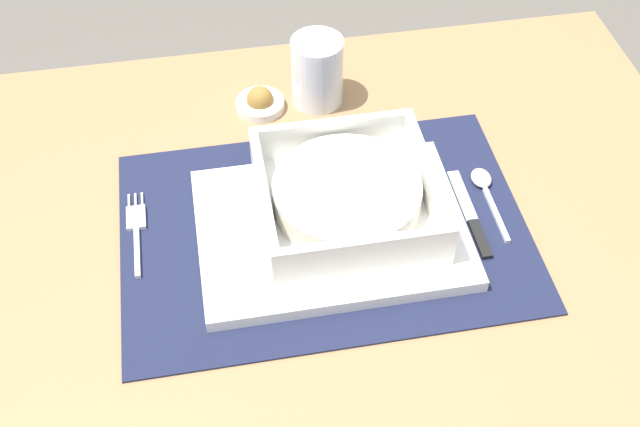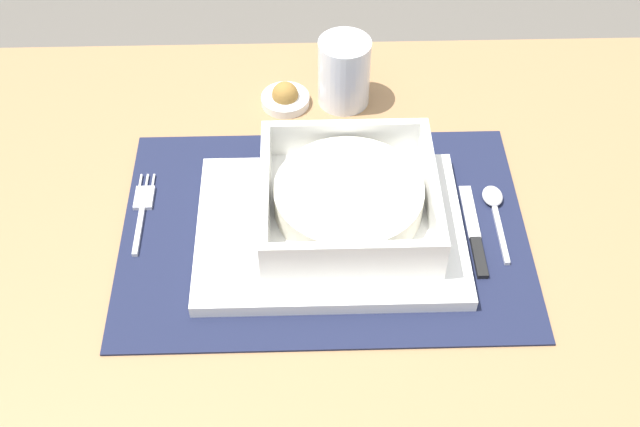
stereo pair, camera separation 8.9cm
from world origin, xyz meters
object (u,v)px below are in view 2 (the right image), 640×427
object	(u,v)px
porridge_bowl	(348,200)
fork	(143,207)
dining_table	(323,275)
drinking_glass	(344,75)
bread_knife	(456,241)
spoon	(494,204)
condiment_saucer	(285,97)
butter_knife	(475,236)

from	to	relation	value
porridge_bowl	fork	world-z (taller)	porridge_bowl
dining_table	drinking_glass	xyz separation A→B (m)	(0.03, 0.21, 0.15)
drinking_glass	bread_knife	bearing A→B (deg)	-65.70
spoon	drinking_glass	xyz separation A→B (m)	(-0.17, 0.20, 0.04)
fork	condiment_saucer	world-z (taller)	condiment_saucer
drinking_glass	spoon	bearing A→B (deg)	-50.30
dining_table	condiment_saucer	world-z (taller)	condiment_saucer
dining_table	porridge_bowl	size ratio (longest dim) A/B	4.95
porridge_bowl	bread_knife	world-z (taller)	porridge_bowl
drinking_glass	condiment_saucer	distance (m)	0.08
bread_knife	condiment_saucer	distance (m)	0.32
bread_knife	drinking_glass	xyz separation A→B (m)	(-0.11, 0.25, 0.04)
porridge_bowl	butter_knife	xyz separation A→B (m)	(0.14, -0.03, -0.04)
bread_knife	drinking_glass	size ratio (longest dim) A/B	1.54
porridge_bowl	condiment_saucer	bearing A→B (deg)	108.43
porridge_bowl	bread_knife	xyz separation A→B (m)	(0.12, -0.03, -0.04)
butter_knife	condiment_saucer	xyz separation A→B (m)	(-0.22, 0.24, 0.00)
dining_table	porridge_bowl	bearing A→B (deg)	-20.72
dining_table	bread_knife	distance (m)	0.19
butter_knife	bread_knife	world-z (taller)	same
porridge_bowl	butter_knife	distance (m)	0.15
fork	spoon	size ratio (longest dim) A/B	1.09
butter_knife	condiment_saucer	bearing A→B (deg)	129.17
porridge_bowl	dining_table	bearing A→B (deg)	159.28
dining_table	porridge_bowl	distance (m)	0.15
porridge_bowl	bread_knife	distance (m)	0.13
porridge_bowl	fork	size ratio (longest dim) A/B	1.55
dining_table	fork	bearing A→B (deg)	174.99
fork	bread_knife	xyz separation A→B (m)	(0.36, -0.06, 0.00)
butter_knife	bread_knife	distance (m)	0.02
fork	bread_knife	bearing A→B (deg)	-10.91
dining_table	fork	xyz separation A→B (m)	(-0.21, 0.02, 0.12)
porridge_bowl	drinking_glass	xyz separation A→B (m)	(0.01, 0.22, 0.00)
butter_knife	drinking_glass	xyz separation A→B (m)	(-0.14, 0.25, 0.04)
porridge_bowl	butter_knife	size ratio (longest dim) A/B	1.43
condiment_saucer	drinking_glass	bearing A→B (deg)	3.46
porridge_bowl	condiment_saucer	size ratio (longest dim) A/B	3.04
porridge_bowl	spoon	xyz separation A→B (m)	(0.17, 0.02, -0.03)
spoon	condiment_saucer	size ratio (longest dim) A/B	1.80
dining_table	drinking_glass	world-z (taller)	drinking_glass
porridge_bowl	fork	distance (m)	0.24
butter_knife	bread_knife	size ratio (longest dim) A/B	0.95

